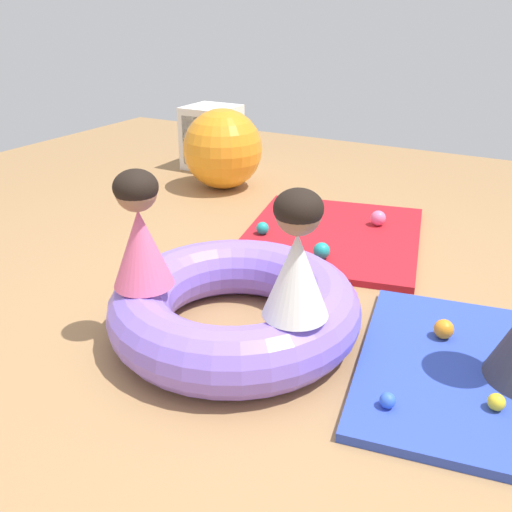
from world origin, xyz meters
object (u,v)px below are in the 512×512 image
object	(u,v)px
play_ball_blue	(388,400)
play_ball_teal_second	(322,251)
inflatable_cushion	(235,307)
play_ball_pink	(378,218)
storage_cube	(210,138)
play_ball_orange	(444,329)
play_ball_yellow	(496,402)
child_in_pink	(140,231)
play_ball_teal	(263,228)
child_in_white	(297,256)
exercise_ball_large	(223,149)

from	to	relation	value
play_ball_blue	play_ball_teal_second	distance (m)	1.33
inflatable_cushion	play_ball_blue	distance (m)	0.81
play_ball_pink	storage_cube	xyz separation A→B (m)	(-1.85, 0.77, 0.19)
play_ball_orange	play_ball_yellow	bearing A→B (deg)	-55.24
child_in_pink	play_ball_blue	size ratio (longest dim) A/B	8.49
play_ball_yellow	play_ball_teal	bearing A→B (deg)	145.45
storage_cube	child_in_pink	bearing A→B (deg)	-62.20
play_ball_yellow	play_ball_pink	bearing A→B (deg)	121.20
child_in_white	play_ball_blue	distance (m)	0.63
child_in_white	play_ball_blue	size ratio (longest dim) A/B	8.51
play_ball_pink	play_ball_orange	bearing A→B (deg)	-60.05
play_ball_orange	exercise_ball_large	size ratio (longest dim) A/B	0.14
exercise_ball_large	play_ball_yellow	bearing A→B (deg)	-38.66
child_in_pink	play_ball_pink	xyz separation A→B (m)	(0.49, 1.81, -0.45)
play_ball_yellow	storage_cube	world-z (taller)	storage_cube
play_ball_teal_second	exercise_ball_large	distance (m)	1.66
inflatable_cushion	exercise_ball_large	bearing A→B (deg)	123.57
child_in_white	exercise_ball_large	size ratio (longest dim) A/B	0.80
child_in_pink	play_ball_orange	bearing A→B (deg)	-93.44
play_ball_orange	exercise_ball_large	distance (m)	2.62
play_ball_teal_second	play_ball_blue	bearing A→B (deg)	-56.33
inflatable_cushion	child_in_white	distance (m)	0.56
child_in_pink	play_ball_orange	world-z (taller)	child_in_pink
play_ball_yellow	play_ball_orange	distance (m)	0.49
child_in_pink	play_ball_teal	distance (m)	1.37
play_ball_pink	child_in_pink	bearing A→B (deg)	-105.17
play_ball_orange	play_ball_teal_second	bearing A→B (deg)	147.33
play_ball_pink	play_ball_blue	bearing A→B (deg)	-70.97
play_ball_blue	play_ball_orange	distance (m)	0.59
child_in_white	play_ball_teal	world-z (taller)	child_in_white
play_ball_pink	play_ball_teal_second	distance (m)	0.69
storage_cube	play_ball_yellow	bearing A→B (deg)	-40.09
exercise_ball_large	storage_cube	size ratio (longest dim) A/B	1.15
inflatable_cushion	play_ball_blue	xyz separation A→B (m)	(0.78, -0.20, -0.07)
play_ball_blue	play_ball_orange	size ratio (longest dim) A/B	0.69
child_in_pink	play_ball_orange	size ratio (longest dim) A/B	5.85
child_in_pink	storage_cube	world-z (taller)	child_in_pink
inflatable_cushion	play_ball_pink	size ratio (longest dim) A/B	11.21
play_ball_teal	play_ball_orange	size ratio (longest dim) A/B	0.92
child_in_pink	child_in_white	xyz separation A→B (m)	(0.69, 0.09, 0.00)
inflatable_cushion	play_ball_yellow	xyz separation A→B (m)	(1.14, -0.02, -0.07)
play_ball_orange	storage_cube	size ratio (longest dim) A/B	0.16
play_ball_yellow	play_ball_blue	world-z (taller)	play_ball_yellow
inflatable_cushion	play_ball_blue	world-z (taller)	inflatable_cushion
child_in_white	storage_cube	xyz separation A→B (m)	(-2.05, 2.49, -0.26)
storage_cube	play_ball_teal	bearing A→B (deg)	-45.97
inflatable_cushion	play_ball_teal	world-z (taller)	inflatable_cushion
play_ball_yellow	exercise_ball_large	bearing A→B (deg)	141.34
child_in_white	exercise_ball_large	xyz separation A→B (m)	(-1.63, 2.04, -0.22)
inflatable_cushion	play_ball_orange	size ratio (longest dim) A/B	13.01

